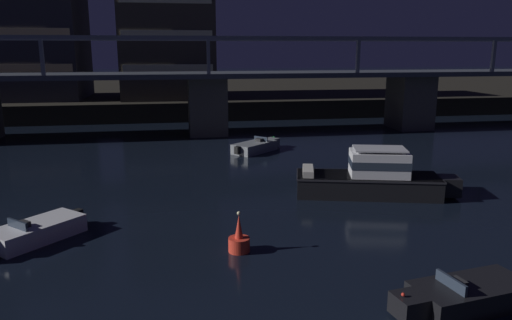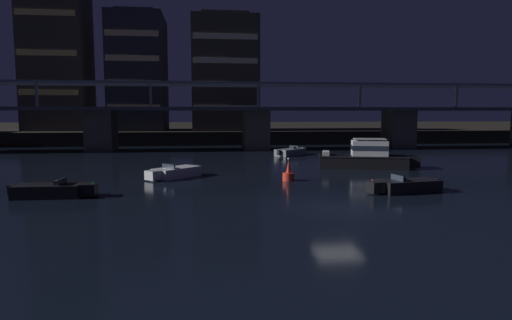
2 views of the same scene
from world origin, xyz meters
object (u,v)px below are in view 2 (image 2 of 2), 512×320
object	(u,v)px
speedboat_near_center	(52,191)
speedboat_near_right	(406,186)
speedboat_mid_center	(175,172)
tower_central	(225,74)
river_bridge	(256,121)
tower_west_tall	(139,73)
tower_west_low	(57,37)
cabin_cruiser_near_left	(366,157)
channel_buoy	(288,174)
speedboat_mid_left	(291,152)

from	to	relation	value
speedboat_near_center	speedboat_near_right	size ratio (longest dim) A/B	0.99
speedboat_near_right	speedboat_mid_center	world-z (taller)	same
tower_central	speedboat_near_right	xyz separation A→B (m)	(9.56, -49.17, -11.51)
river_bridge	tower_central	distance (m)	16.82
tower_west_tall	tower_west_low	bearing A→B (deg)	175.39
cabin_cruiser_near_left	speedboat_near_center	xyz separation A→B (m)	(-24.30, -11.46, -0.64)
cabin_cruiser_near_left	speedboat_mid_center	size ratio (longest dim) A/B	2.09
river_bridge	channel_buoy	distance (m)	29.29
river_bridge	speedboat_near_center	size ratio (longest dim) A/B	17.57
cabin_cruiser_near_left	tower_west_low	bearing A→B (deg)	134.61
tower_central	channel_buoy	distance (m)	45.04
tower_west_tall	river_bridge	bearing A→B (deg)	-42.92
cabin_cruiser_near_left	channel_buoy	bearing A→B (deg)	-142.61
cabin_cruiser_near_left	speedboat_mid_left	distance (m)	13.96
speedboat_near_right	channel_buoy	distance (m)	8.78
tower_central	speedboat_near_right	size ratio (longest dim) A/B	3.78
speedboat_mid_left	tower_central	bearing A→B (deg)	106.43
speedboat_mid_center	tower_central	bearing A→B (deg)	81.79
cabin_cruiser_near_left	channel_buoy	distance (m)	10.91
tower_west_low	speedboat_near_right	distance (m)	67.95
speedboat_mid_center	river_bridge	bearing A→B (deg)	70.09
speedboat_near_center	speedboat_mid_center	xyz separation A→B (m)	(6.87, 7.44, 0.00)
tower_west_tall	cabin_cruiser_near_left	bearing A→B (deg)	-56.34
tower_west_low	speedboat_mid_left	size ratio (longest dim) A/B	7.16
speedboat_near_right	cabin_cruiser_near_left	bearing A→B (deg)	80.88
tower_west_tall	speedboat_mid_left	xyz separation A→B (m)	(21.92, -26.58, -11.75)
river_bridge	tower_central	xyz separation A→B (m)	(-3.69, 14.42, 7.84)
river_bridge	tower_west_low	distance (m)	39.93
tower_west_tall	cabin_cruiser_near_left	distance (m)	49.05
tower_west_low	cabin_cruiser_near_left	world-z (taller)	tower_west_low
speedboat_near_right	speedboat_mid_left	world-z (taller)	same
tower_west_low	tower_central	distance (m)	29.74
cabin_cruiser_near_left	river_bridge	bearing A→B (deg)	109.28
tower_west_tall	speedboat_mid_left	distance (m)	36.40
tower_central	speedboat_mid_left	distance (m)	27.23
tower_west_low	speedboat_mid_left	distance (m)	48.61
tower_central	speedboat_mid_left	world-z (taller)	tower_central
tower_west_tall	speedboat_mid_left	world-z (taller)	tower_west_tall
speedboat_near_center	speedboat_mid_left	size ratio (longest dim) A/B	1.15
tower_west_tall	channel_buoy	bearing A→B (deg)	-68.98
speedboat_near_center	speedboat_mid_left	xyz separation A→B (m)	(19.74, 24.65, 0.00)
speedboat_near_center	speedboat_near_right	bearing A→B (deg)	-2.18
speedboat_near_right	speedboat_near_center	bearing A→B (deg)	177.82
tower_west_tall	speedboat_mid_left	bearing A→B (deg)	-50.49
speedboat_near_center	channel_buoy	bearing A→B (deg)	17.22
speedboat_mid_left	channel_buoy	world-z (taller)	channel_buoy
channel_buoy	tower_west_low	bearing A→B (deg)	123.70
tower_west_low	speedboat_mid_center	bearing A→B (deg)	-62.99
speedboat_mid_left	river_bridge	bearing A→B (deg)	109.58
tower_central	speedboat_mid_center	size ratio (longest dim) A/B	4.42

